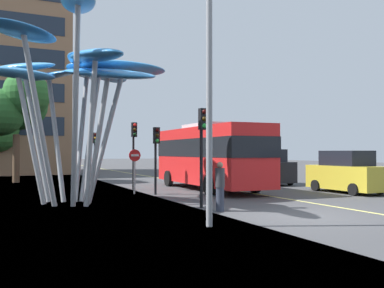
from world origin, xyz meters
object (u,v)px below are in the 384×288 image
(car_parked_far, at_px, (267,168))
(leaf_sculpture, at_px, (78,72))
(no_entry_sign, at_px, (135,164))
(pedestrian, at_px, (220,186))
(traffic_light_kerb_far, at_px, (156,146))
(traffic_light_kerb_near, at_px, (202,136))
(car_parked_mid, at_px, (347,173))
(red_bus, at_px, (209,154))
(traffic_light_island_mid, at_px, (134,141))
(traffic_light_opposite, at_px, (95,146))
(street_lamp, at_px, (220,28))

(car_parked_far, bearing_deg, leaf_sculpture, -157.66)
(no_entry_sign, bearing_deg, pedestrian, -82.71)
(car_parked_far, relative_size, no_entry_sign, 1.77)
(traffic_light_kerb_far, bearing_deg, traffic_light_kerb_near, -90.97)
(car_parked_mid, relative_size, no_entry_sign, 1.95)
(red_bus, xyz_separation_m, pedestrian, (-3.59, -8.07, -1.13))
(leaf_sculpture, relative_size, car_parked_far, 2.26)
(traffic_light_island_mid, relative_size, traffic_light_opposite, 1.05)
(car_parked_mid, bearing_deg, traffic_light_island_mid, 148.26)
(car_parked_far, relative_size, street_lamp, 0.44)
(traffic_light_kerb_near, bearing_deg, traffic_light_opposite, 91.42)
(traffic_light_opposite, distance_m, street_lamp, 21.54)
(traffic_light_kerb_far, distance_m, car_parked_mid, 9.92)
(traffic_light_kerb_near, height_order, traffic_light_island_mid, traffic_light_kerb_near)
(traffic_light_island_mid, height_order, car_parked_far, traffic_light_island_mid)
(street_lamp, relative_size, pedestrian, 5.18)
(traffic_light_opposite, height_order, car_parked_mid, traffic_light_opposite)
(street_lamp, bearing_deg, traffic_light_kerb_far, 82.11)
(traffic_light_kerb_far, height_order, street_lamp, street_lamp)
(leaf_sculpture, distance_m, traffic_light_island_mid, 6.65)
(traffic_light_kerb_near, xyz_separation_m, traffic_light_kerb_far, (0.09, 5.45, -0.29))
(red_bus, distance_m, pedestrian, 8.90)
(traffic_light_island_mid, xyz_separation_m, traffic_light_opposite, (-0.28, 9.25, -0.13))
(red_bus, height_order, no_entry_sign, red_bus)
(red_bus, height_order, leaf_sculpture, leaf_sculpture)
(traffic_light_kerb_near, bearing_deg, car_parked_mid, 14.78)
(leaf_sculpture, relative_size, traffic_light_island_mid, 2.40)
(traffic_light_kerb_far, bearing_deg, leaf_sculpture, -156.77)
(leaf_sculpture, bearing_deg, traffic_light_kerb_near, -43.23)
(traffic_light_island_mid, xyz_separation_m, street_lamp, (-1.01, -12.05, 2.96))
(leaf_sculpture, bearing_deg, car_parked_mid, -5.20)
(traffic_light_opposite, xyz_separation_m, car_parked_far, (9.39, -8.68, -1.51))
(car_parked_far, distance_m, pedestrian, 13.29)
(car_parked_far, bearing_deg, traffic_light_kerb_near, -134.79)
(street_lamp, bearing_deg, car_parked_far, 51.30)
(leaf_sculpture, distance_m, traffic_light_kerb_far, 5.34)
(car_parked_mid, bearing_deg, red_bus, 140.98)
(leaf_sculpture, bearing_deg, traffic_light_island_mid, 51.22)
(traffic_light_island_mid, distance_m, car_parked_mid, 11.43)
(traffic_light_kerb_near, bearing_deg, street_lamp, -107.85)
(no_entry_sign, bearing_deg, traffic_light_kerb_far, -47.89)
(traffic_light_opposite, bearing_deg, pedestrian, -88.00)
(street_lamp, bearing_deg, car_parked_mid, 29.90)
(traffic_light_kerb_far, distance_m, no_entry_sign, 1.52)
(car_parked_mid, height_order, car_parked_far, car_parked_far)
(traffic_light_kerb_far, bearing_deg, car_parked_mid, -17.53)
(red_bus, relative_size, no_entry_sign, 4.53)
(traffic_light_opposite, xyz_separation_m, pedestrian, (0.65, -18.69, -1.69))
(traffic_light_kerb_near, relative_size, traffic_light_opposite, 1.05)
(leaf_sculpture, height_order, traffic_light_kerb_near, leaf_sculpture)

